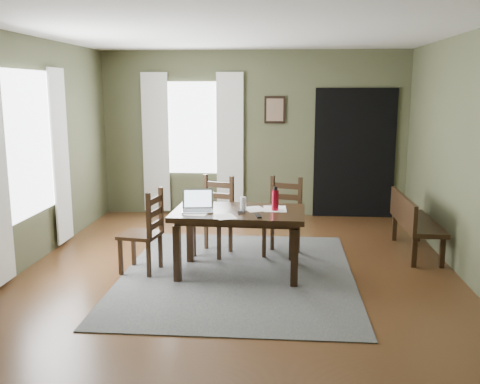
# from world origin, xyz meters

# --- Properties ---
(ground) EXTENTS (5.00, 6.00, 0.01)m
(ground) POSITION_xyz_m (0.00, 0.00, -0.01)
(ground) COLOR #492C16
(room_shell) EXTENTS (5.02, 6.02, 2.71)m
(room_shell) POSITION_xyz_m (0.00, 0.00, 1.80)
(room_shell) COLOR #494C31
(room_shell) RESTS_ON ground
(rug) EXTENTS (2.60, 3.20, 0.01)m
(rug) POSITION_xyz_m (0.00, 0.00, 0.01)
(rug) COLOR #414141
(rug) RESTS_ON ground
(dining_table) EXTENTS (1.49, 0.93, 0.73)m
(dining_table) POSITION_xyz_m (0.01, 0.02, 0.65)
(dining_table) COLOR black
(dining_table) RESTS_ON rug
(chair_end) EXTENTS (0.48, 0.48, 0.96)m
(chair_end) POSITION_xyz_m (-1.07, -0.01, 0.47)
(chair_end) COLOR black
(chair_end) RESTS_ON rug
(chair_back_left) EXTENTS (0.54, 0.54, 0.99)m
(chair_back_left) POSITION_xyz_m (-0.37, 0.77, 0.49)
(chair_back_left) COLOR black
(chair_back_left) RESTS_ON rug
(chair_back_right) EXTENTS (0.53, 0.53, 0.98)m
(chair_back_right) POSITION_xyz_m (0.50, 0.79, 0.48)
(chair_back_right) COLOR black
(chair_back_right) RESTS_ON rug
(bench) EXTENTS (0.43, 1.33, 0.75)m
(bench) POSITION_xyz_m (2.15, 1.00, 0.45)
(bench) COLOR black
(bench) RESTS_ON ground
(laptop) EXTENTS (0.38, 0.32, 0.24)m
(laptop) POSITION_xyz_m (-0.45, -0.02, 0.80)
(laptop) COLOR #B7B7BC
(laptop) RESTS_ON dining_table
(computer_mouse) EXTENTS (0.07, 0.10, 0.03)m
(computer_mouse) POSITION_xyz_m (0.05, -0.09, 0.76)
(computer_mouse) COLOR #3F3F42
(computer_mouse) RESTS_ON dining_table
(tv_remote) EXTENTS (0.08, 0.17, 0.02)m
(tv_remote) POSITION_xyz_m (0.24, -0.26, 0.75)
(tv_remote) COLOR black
(tv_remote) RESTS_ON dining_table
(drinking_glass) EXTENTS (0.08, 0.08, 0.15)m
(drinking_glass) POSITION_xyz_m (0.06, 0.03, 0.82)
(drinking_glass) COLOR silver
(drinking_glass) RESTS_ON dining_table
(water_bottle) EXTENTS (0.10, 0.10, 0.27)m
(water_bottle) POSITION_xyz_m (0.41, 0.06, 0.87)
(water_bottle) COLOR #B20D24
(water_bottle) RESTS_ON dining_table
(paper_a) EXTENTS (0.30, 0.36, 0.00)m
(paper_a) POSITION_xyz_m (-0.43, -0.12, 0.74)
(paper_a) COLOR white
(paper_a) RESTS_ON dining_table
(paper_c) EXTENTS (0.31, 0.35, 0.00)m
(paper_c) POSITION_xyz_m (0.18, 0.10, 0.74)
(paper_c) COLOR white
(paper_c) RESTS_ON dining_table
(paper_d) EXTENTS (0.27, 0.34, 0.00)m
(paper_d) POSITION_xyz_m (0.41, 0.13, 0.74)
(paper_d) COLOR white
(paper_d) RESTS_ON dining_table
(paper_e) EXTENTS (0.29, 0.33, 0.00)m
(paper_e) POSITION_xyz_m (-0.11, -0.29, 0.74)
(paper_e) COLOR white
(paper_e) RESTS_ON dining_table
(window_left) EXTENTS (0.01, 1.30, 1.70)m
(window_left) POSITION_xyz_m (-2.47, 0.20, 1.45)
(window_left) COLOR white
(window_left) RESTS_ON ground
(window_back) EXTENTS (1.00, 0.01, 1.50)m
(window_back) POSITION_xyz_m (-1.00, 2.97, 1.45)
(window_back) COLOR white
(window_back) RESTS_ON ground
(curtain_left_far) EXTENTS (0.03, 0.48, 2.30)m
(curtain_left_far) POSITION_xyz_m (-2.44, 1.02, 1.20)
(curtain_left_far) COLOR silver
(curtain_left_far) RESTS_ON ground
(curtain_back_left) EXTENTS (0.44, 0.03, 2.30)m
(curtain_back_left) POSITION_xyz_m (-1.62, 2.94, 1.20)
(curtain_back_left) COLOR silver
(curtain_back_left) RESTS_ON ground
(curtain_back_right) EXTENTS (0.44, 0.03, 2.30)m
(curtain_back_right) POSITION_xyz_m (-0.38, 2.94, 1.20)
(curtain_back_right) COLOR silver
(curtain_back_right) RESTS_ON ground
(framed_picture) EXTENTS (0.34, 0.03, 0.44)m
(framed_picture) POSITION_xyz_m (0.35, 2.97, 1.75)
(framed_picture) COLOR black
(framed_picture) RESTS_ON ground
(doorway_back) EXTENTS (1.30, 0.03, 2.10)m
(doorway_back) POSITION_xyz_m (1.65, 2.97, 1.05)
(doorway_back) COLOR black
(doorway_back) RESTS_ON ground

